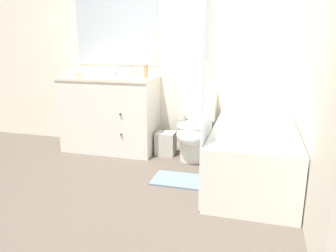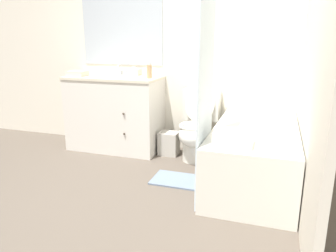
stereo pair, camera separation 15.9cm
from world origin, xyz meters
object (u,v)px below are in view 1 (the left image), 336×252
vanity_cabinet (111,113)px  soap_dispenser (146,71)px  bath_mat (182,180)px  hand_towel_folded (72,74)px  sink_faucet (116,72)px  toilet (195,127)px  bathtub (253,154)px  bath_towel_folded (237,137)px  wastebasket (166,143)px  tissue_box (130,72)px

vanity_cabinet → soap_dispenser: 0.71m
vanity_cabinet → bath_mat: 1.34m
hand_towel_folded → soap_dispenser: bearing=3.9°
soap_dispenser → bath_mat: soap_dispenser is taller
sink_faucet → toilet: size_ratio=0.17×
bathtub → bath_towel_folded: size_ratio=5.15×
bathtub → wastebasket: 1.12m
sink_faucet → wastebasket: (0.70, -0.21, -0.80)m
wastebasket → sink_faucet: bearing=163.3°
bath_mat → hand_towel_folded: bearing=158.2°
vanity_cabinet → bath_mat: size_ratio=2.01×
bathtub → wastebasket: bathtub is taller
vanity_cabinet → bath_towel_folded: 1.89m
toilet → wastebasket: 0.42m
sink_faucet → bath_mat: sink_faucet is taller
sink_faucet → toilet: 1.21m
sink_faucet → wastebasket: bearing=-16.7°
soap_dispenser → wastebasket: bearing=8.5°
hand_towel_folded → bath_mat: (1.47, -0.59, -0.92)m
vanity_cabinet → toilet: bearing=-2.7°
hand_towel_folded → bath_mat: hand_towel_folded is taller
hand_towel_folded → bath_mat: bearing=-21.8°
vanity_cabinet → sink_faucet: (-0.00, 0.20, 0.47)m
toilet → tissue_box: (-0.85, 0.23, 0.57)m
sink_faucet → hand_towel_folded: sink_faucet is taller
toilet → bath_mat: toilet is taller
wastebasket → bath_mat: bearing=-62.7°
bathtub → bath_mat: 0.73m
bathtub → tissue_box: bearing=156.0°
soap_dispenser → bath_towel_folded: (1.09, -1.00, -0.39)m
vanity_cabinet → bath_towel_folded: vanity_cabinet is taller
wastebasket → bath_towel_folded: 1.43m
toilet → hand_towel_folded: 1.57m
bathtub → bath_towel_folded: bath_towel_folded is taller
toilet → tissue_box: 1.05m
wastebasket → hand_towel_folded: size_ratio=1.32×
wastebasket → bath_towel_folded: (0.87, -1.04, 0.46)m
wastebasket → soap_dispenser: size_ratio=1.49×
sink_faucet → soap_dispenser: 0.54m
sink_faucet → hand_towel_folded: (-0.42, -0.30, -0.00)m
bathtub → tissue_box: (-1.51, 0.67, 0.67)m
bathtub → soap_dispenser: size_ratio=8.37×
soap_dispenser → hand_towel_folded: 0.90m
toilet → bathtub: bearing=-34.3°
bath_towel_folded → soap_dispenser: bearing=137.3°
vanity_cabinet → sink_faucet: bearing=90.0°
soap_dispenser → bath_towel_folded: 1.53m
toilet → soap_dispenser: size_ratio=4.53×
bath_towel_folded → bath_mat: bearing=145.6°
bath_towel_folded → bathtub: bearing=76.3°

